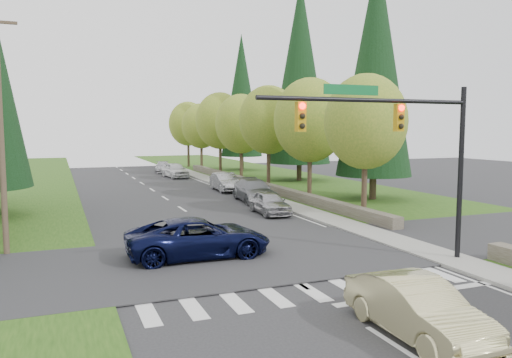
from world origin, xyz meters
TOP-DOWN VIEW (x-y plane):
  - ground at (0.00, 0.00)m, footprint 120.00×120.00m
  - grass_east at (13.00, 20.00)m, footprint 14.00×110.00m
  - cross_street at (0.00, 8.00)m, footprint 120.00×8.00m
  - sidewalk_east at (6.90, 22.00)m, footprint 1.80×80.00m
  - curb_east at (6.05, 22.00)m, footprint 0.20×80.00m
  - stone_wall_north at (8.60, 30.00)m, footprint 0.70×40.00m
  - traffic_signal at (4.37, 4.50)m, footprint 8.70×0.37m
  - utility_pole at (-9.50, 12.00)m, footprint 1.60×0.24m
  - decid_tree_0 at (9.20, 14.00)m, footprint 4.80×4.80m
  - decid_tree_1 at (9.30, 21.00)m, footprint 5.20×5.20m
  - decid_tree_2 at (9.10, 28.00)m, footprint 5.00×5.00m
  - decid_tree_3 at (9.20, 35.00)m, footprint 5.00×5.00m
  - decid_tree_4 at (9.30, 42.00)m, footprint 5.40×5.40m
  - decid_tree_5 at (9.10, 49.00)m, footprint 4.80×4.80m
  - decid_tree_6 at (9.20, 56.00)m, footprint 5.20×5.20m
  - conifer_e_a at (14.00, 20.00)m, footprint 5.44×5.44m
  - conifer_e_b at (15.00, 34.00)m, footprint 6.12×6.12m
  - conifer_e_c at (14.00, 48.00)m, footprint 5.10×5.10m
  - sedan_champagne at (0.80, -0.84)m, footprint 1.62×4.49m
  - suv_navy at (-2.22, 8.73)m, footprint 5.86×2.77m
  - parked_car_a at (4.54, 17.17)m, footprint 1.86×4.21m
  - parked_car_b at (5.60, 22.44)m, footprint 2.64×5.58m
  - parked_car_c at (5.58, 29.00)m, footprint 1.78×4.66m
  - parked_car_d at (4.20, 41.85)m, footprint 2.41×4.89m
  - parked_car_e at (4.20, 48.35)m, footprint 2.38×4.60m

SIDE VIEW (x-z plane):
  - ground at x=0.00m, z-range 0.00..0.00m
  - cross_street at x=0.00m, z-range -0.05..0.05m
  - grass_east at x=13.00m, z-range 0.00..0.06m
  - sidewalk_east at x=6.90m, z-range 0.00..0.13m
  - curb_east at x=6.05m, z-range 0.00..0.13m
  - stone_wall_north at x=8.60m, z-range 0.00..0.70m
  - parked_car_e at x=4.20m, z-range 0.00..1.27m
  - parked_car_a at x=4.54m, z-range 0.00..1.41m
  - sedan_champagne at x=0.80m, z-range 0.00..1.47m
  - parked_car_c at x=5.58m, z-range 0.00..1.51m
  - parked_car_b at x=5.60m, z-range 0.00..1.57m
  - parked_car_d at x=4.20m, z-range 0.00..1.61m
  - suv_navy at x=-2.22m, z-range 0.00..1.62m
  - traffic_signal at x=4.37m, z-range 1.58..8.38m
  - utility_pole at x=-9.50m, z-range 0.14..10.14m
  - decid_tree_5 at x=9.10m, z-range 1.38..9.68m
  - decid_tree_0 at x=9.20m, z-range 1.41..9.78m
  - decid_tree_3 at x=9.20m, z-range 1.39..9.94m
  - decid_tree_1 at x=9.30m, z-range 1.40..10.20m
  - decid_tree_6 at x=9.20m, z-range 1.43..10.30m
  - decid_tree_2 at x=9.10m, z-range 1.52..10.34m
  - decid_tree_4 at x=9.30m, z-range 1.47..10.65m
  - conifer_e_c at x=14.00m, z-range 0.89..17.69m
  - conifer_e_a at x=14.00m, z-range 0.89..18.69m
  - conifer_e_b at x=15.00m, z-range 0.89..20.69m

